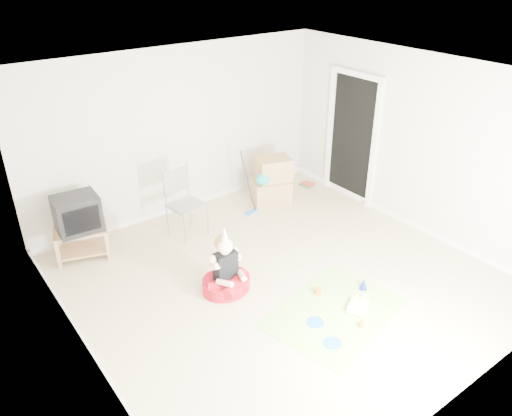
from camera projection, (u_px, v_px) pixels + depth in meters
ground at (280, 278)px, 6.50m from camera, size 5.00×5.00×0.00m
doorway_recess at (352, 139)px, 8.19m from camera, size 0.02×0.90×2.05m
tv_stand at (82, 240)px, 6.84m from camera, size 0.80×0.63×0.44m
crt_tv at (77, 213)px, 6.64m from camera, size 0.60×0.51×0.49m
folding_chair at (186, 205)px, 7.25m from camera, size 0.53×0.51×1.03m
cardboard_boxes at (272, 181)px, 8.27m from camera, size 0.75×0.66×0.78m
floor_mop at (252, 198)px, 7.97m from camera, size 0.26×0.33×0.99m
book_pile at (307, 184)px, 9.00m from camera, size 0.20×0.25×0.05m
seated_woman at (226, 277)px, 6.20m from camera, size 0.64×0.64×0.90m
party_mat at (334, 313)px, 5.89m from camera, size 1.79×1.47×0.01m
birthday_cake at (358, 307)px, 5.93m from camera, size 0.32×0.30×0.13m
blue_plate_near at (315, 322)px, 5.72m from camera, size 0.23×0.23×0.01m
blue_plate_far at (333, 343)px, 5.43m from camera, size 0.21×0.21×0.01m
orange_cup_near at (318, 291)px, 6.18m from camera, size 0.10×0.10×0.09m
orange_cup_far at (362, 324)px, 5.65m from camera, size 0.08×0.08×0.07m
blue_party_hat at (363, 284)px, 6.26m from camera, size 0.14×0.14×0.15m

